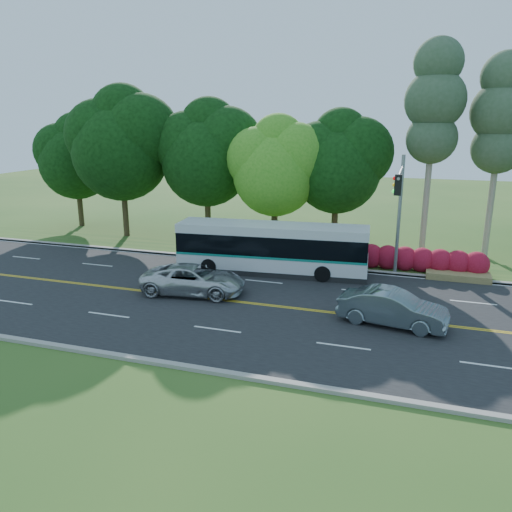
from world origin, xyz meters
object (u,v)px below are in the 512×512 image
(transit_bus, at_px, (272,249))
(suv, at_px, (193,280))
(sedan, at_px, (393,308))
(traffic_signal, at_px, (399,201))

(transit_bus, bearing_deg, suv, -125.75)
(sedan, distance_m, suv, 10.26)
(transit_bus, bearing_deg, sedan, -43.96)
(traffic_signal, xyz_separation_m, sedan, (0.24, -6.02, -3.87))
(transit_bus, relative_size, sedan, 2.39)
(traffic_signal, distance_m, suv, 11.76)
(traffic_signal, bearing_deg, sedan, -87.70)
(traffic_signal, distance_m, transit_bus, 7.76)
(transit_bus, xyz_separation_m, sedan, (7.31, -5.94, -0.67))
(sedan, bearing_deg, traffic_signal, 11.68)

